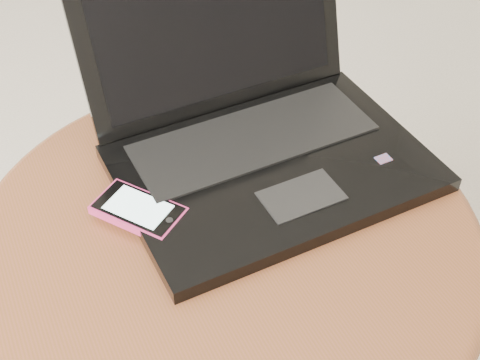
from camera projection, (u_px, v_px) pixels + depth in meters
name	position (u px, v px, depth m)	size (l,w,h in m)	color
table	(228.00, 280.00, 0.86)	(0.64, 0.64, 0.51)	brown
laptop	(255.00, 125.00, 0.86)	(0.41, 0.36, 0.26)	black
phone_black	(157.00, 207.00, 0.80)	(0.11, 0.12, 0.01)	black
phone_pink	(139.00, 211.00, 0.78)	(0.11, 0.12, 0.01)	#D23276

